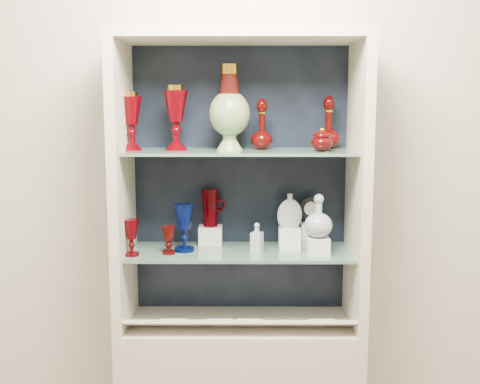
{
  "coord_description": "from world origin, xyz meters",
  "views": [
    {
      "loc": [
        0.01,
        -0.89,
        1.66
      ],
      "look_at": [
        0.0,
        1.53,
        1.3
      ],
      "focal_mm": 45.0,
      "sensor_mm": 36.0,
      "label": 1
    }
  ],
  "objects_px": {
    "flat_flask": "(290,210)",
    "clear_round_decanter": "(319,217)",
    "enamel_urn": "(230,107)",
    "cobalt_goblet": "(184,228)",
    "cameo_medallion": "(311,210)",
    "ruby_decanter_a": "(262,121)",
    "pedestal_lamp_right": "(176,118)",
    "ruby_goblet_small": "(169,240)",
    "ruby_pitcher": "(210,208)",
    "ruby_decanter_b": "(329,121)",
    "pedestal_lamp_left": "(131,121)",
    "lidded_bowl": "(322,139)",
    "ruby_goblet_tall": "(131,238)",
    "clear_square_bottle": "(257,238)"
  },
  "relations": [
    {
      "from": "clear_square_bottle",
      "to": "clear_round_decanter",
      "type": "relative_size",
      "value": 0.74
    },
    {
      "from": "flat_flask",
      "to": "clear_round_decanter",
      "type": "xyz_separation_m",
      "value": [
        0.11,
        -0.09,
        -0.01
      ]
    },
    {
      "from": "clear_round_decanter",
      "to": "cameo_medallion",
      "type": "bearing_deg",
      "value": 96.26
    },
    {
      "from": "ruby_decanter_a",
      "to": "flat_flask",
      "type": "bearing_deg",
      "value": 1.44
    },
    {
      "from": "pedestal_lamp_right",
      "to": "cobalt_goblet",
      "type": "xyz_separation_m",
      "value": [
        0.03,
        -0.01,
        -0.45
      ]
    },
    {
      "from": "ruby_goblet_tall",
      "to": "lidded_bowl",
      "type": "bearing_deg",
      "value": 1.77
    },
    {
      "from": "cobalt_goblet",
      "to": "cameo_medallion",
      "type": "relative_size",
      "value": 1.71
    },
    {
      "from": "pedestal_lamp_right",
      "to": "ruby_goblet_small",
      "type": "relative_size",
      "value": 2.3
    },
    {
      "from": "lidded_bowl",
      "to": "ruby_goblet_tall",
      "type": "bearing_deg",
      "value": -178.23
    },
    {
      "from": "pedestal_lamp_right",
      "to": "clear_square_bottle",
      "type": "height_order",
      "value": "pedestal_lamp_right"
    },
    {
      "from": "cobalt_goblet",
      "to": "pedestal_lamp_left",
      "type": "bearing_deg",
      "value": 177.55
    },
    {
      "from": "cobalt_goblet",
      "to": "enamel_urn",
      "type": "bearing_deg",
      "value": 4.7
    },
    {
      "from": "enamel_urn",
      "to": "flat_flask",
      "type": "height_order",
      "value": "enamel_urn"
    },
    {
      "from": "clear_square_bottle",
      "to": "cameo_medallion",
      "type": "xyz_separation_m",
      "value": [
        0.23,
        0.13,
        0.1
      ]
    },
    {
      "from": "ruby_decanter_a",
      "to": "ruby_goblet_small",
      "type": "height_order",
      "value": "ruby_decanter_a"
    },
    {
      "from": "ruby_decanter_b",
      "to": "ruby_goblet_tall",
      "type": "distance_m",
      "value": 0.94
    },
    {
      "from": "ruby_goblet_small",
      "to": "cameo_medallion",
      "type": "relative_size",
      "value": 0.97
    },
    {
      "from": "ruby_decanter_a",
      "to": "cobalt_goblet",
      "type": "relative_size",
      "value": 1.16
    },
    {
      "from": "ruby_goblet_small",
      "to": "pedestal_lamp_left",
      "type": "bearing_deg",
      "value": 159.43
    },
    {
      "from": "cobalt_goblet",
      "to": "clear_square_bottle",
      "type": "xyz_separation_m",
      "value": [
        0.3,
        -0.03,
        -0.04
      ]
    },
    {
      "from": "ruby_pitcher",
      "to": "ruby_decanter_a",
      "type": "bearing_deg",
      "value": -35.39
    },
    {
      "from": "cameo_medallion",
      "to": "ruby_decanter_a",
      "type": "bearing_deg",
      "value": -175.07
    },
    {
      "from": "ruby_decanter_b",
      "to": "ruby_pitcher",
      "type": "xyz_separation_m",
      "value": [
        -0.5,
        0.03,
        -0.37
      ]
    },
    {
      "from": "ruby_decanter_b",
      "to": "ruby_pitcher",
      "type": "distance_m",
      "value": 0.62
    },
    {
      "from": "pedestal_lamp_right",
      "to": "ruby_decanter_a",
      "type": "distance_m",
      "value": 0.35
    },
    {
      "from": "pedestal_lamp_left",
      "to": "clear_round_decanter",
      "type": "bearing_deg",
      "value": -4.58
    },
    {
      "from": "clear_square_bottle",
      "to": "clear_round_decanter",
      "type": "distance_m",
      "value": 0.27
    },
    {
      "from": "ruby_pitcher",
      "to": "ruby_decanter_b",
      "type": "bearing_deg",
      "value": -18.45
    },
    {
      "from": "clear_square_bottle",
      "to": "ruby_goblet_small",
      "type": "bearing_deg",
      "value": -177.3
    },
    {
      "from": "flat_flask",
      "to": "clear_round_decanter",
      "type": "bearing_deg",
      "value": -50.17
    },
    {
      "from": "cameo_medallion",
      "to": "clear_square_bottle",
      "type": "bearing_deg",
      "value": -161.84
    },
    {
      "from": "ruby_goblet_tall",
      "to": "clear_round_decanter",
      "type": "height_order",
      "value": "clear_round_decanter"
    },
    {
      "from": "cobalt_goblet",
      "to": "clear_square_bottle",
      "type": "height_order",
      "value": "cobalt_goblet"
    },
    {
      "from": "pedestal_lamp_right",
      "to": "clear_round_decanter",
      "type": "xyz_separation_m",
      "value": [
        0.58,
        -0.06,
        -0.4
      ]
    },
    {
      "from": "ruby_decanter_b",
      "to": "flat_flask",
      "type": "bearing_deg",
      "value": -163.95
    },
    {
      "from": "ruby_goblet_tall",
      "to": "clear_round_decanter",
      "type": "bearing_deg",
      "value": 1.74
    },
    {
      "from": "lidded_bowl",
      "to": "ruby_goblet_small",
      "type": "relative_size",
      "value": 0.86
    },
    {
      "from": "pedestal_lamp_left",
      "to": "ruby_decanter_a",
      "type": "xyz_separation_m",
      "value": [
        0.53,
        0.03,
        -0.0
      ]
    },
    {
      "from": "flat_flask",
      "to": "clear_round_decanter",
      "type": "relative_size",
      "value": 0.89
    },
    {
      "from": "lidded_bowl",
      "to": "clear_square_bottle",
      "type": "bearing_deg",
      "value": 175.27
    },
    {
      "from": "enamel_urn",
      "to": "cobalt_goblet",
      "type": "distance_m",
      "value": 0.53
    },
    {
      "from": "flat_flask",
      "to": "cameo_medallion",
      "type": "bearing_deg",
      "value": 20.27
    },
    {
      "from": "ruby_goblet_tall",
      "to": "clear_square_bottle",
      "type": "bearing_deg",
      "value": 5.03
    },
    {
      "from": "lidded_bowl",
      "to": "clear_round_decanter",
      "type": "relative_size",
      "value": 0.57
    },
    {
      "from": "pedestal_lamp_right",
      "to": "enamel_urn",
      "type": "bearing_deg",
      "value": 1.94
    },
    {
      "from": "flat_flask",
      "to": "ruby_decanter_a",
      "type": "bearing_deg",
      "value": 171.51
    },
    {
      "from": "ruby_decanter_b",
      "to": "lidded_bowl",
      "type": "xyz_separation_m",
      "value": [
        -0.05,
        -0.14,
        -0.07
      ]
    },
    {
      "from": "ruby_decanter_b",
      "to": "flat_flask",
      "type": "relative_size",
      "value": 1.55
    },
    {
      "from": "ruby_goblet_tall",
      "to": "ruby_pitcher",
      "type": "bearing_deg",
      "value": 32.35
    },
    {
      "from": "enamel_urn",
      "to": "clear_round_decanter",
      "type": "relative_size",
      "value": 2.03
    }
  ]
}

